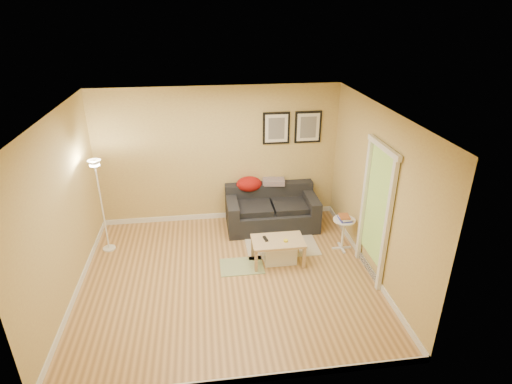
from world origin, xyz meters
TOP-DOWN VIEW (x-y plane):
  - floor at (0.00, 0.00)m, footprint 4.50×4.50m
  - ceiling at (0.00, 0.00)m, footprint 4.50×4.50m
  - wall_back at (0.00, 2.00)m, footprint 4.50×0.00m
  - wall_front at (0.00, -2.00)m, footprint 4.50×0.00m
  - wall_left at (-2.25, 0.00)m, footprint 0.00×4.00m
  - wall_right at (2.25, 0.00)m, footprint 0.00×4.00m
  - baseboard_back at (0.00, 1.99)m, footprint 4.50×0.02m
  - baseboard_front at (0.00, -1.99)m, footprint 4.50×0.02m
  - baseboard_left at (-2.24, 0.00)m, footprint 0.02×4.00m
  - baseboard_right at (2.24, 0.00)m, footprint 0.02×4.00m
  - sofa at (0.94, 1.53)m, footprint 1.70×0.90m
  - red_throw at (0.55, 1.83)m, footprint 0.48×0.36m
  - plaid_throw at (1.03, 1.86)m, footprint 0.45×0.32m
  - framed_print_left at (1.08, 1.98)m, footprint 0.50×0.04m
  - framed_print_right at (1.68, 1.98)m, footprint 0.50×0.04m
  - area_rug at (1.00, 0.83)m, footprint 1.25×0.85m
  - green_runner at (0.24, 0.26)m, footprint 0.70×0.50m
  - coffee_table at (0.84, 0.32)m, footprint 0.89×0.60m
  - remote_control at (0.64, 0.37)m, footprint 0.08×0.17m
  - tape_roll at (0.95, 0.26)m, footprint 0.07×0.07m
  - storage_bin at (0.87, 0.36)m, footprint 0.54×0.40m
  - side_table at (2.02, 0.57)m, footprint 0.38×0.38m
  - book_stack at (2.02, 0.56)m, footprint 0.22×0.27m
  - floor_lamp at (-2.00, 1.10)m, footprint 0.21×0.21m
  - doorway at (2.20, -0.15)m, footprint 0.12×1.01m

SIDE VIEW (x-z plane):
  - floor at x=0.00m, z-range 0.00..0.00m
  - area_rug at x=1.00m, z-range 0.00..0.01m
  - green_runner at x=0.24m, z-range 0.00..0.01m
  - baseboard_back at x=0.00m, z-range 0.00..0.10m
  - baseboard_front at x=0.00m, z-range 0.00..0.10m
  - baseboard_left at x=-2.24m, z-range 0.00..0.10m
  - baseboard_right at x=2.24m, z-range 0.00..0.10m
  - storage_bin at x=0.87m, z-range 0.00..0.33m
  - coffee_table at x=0.84m, z-range 0.00..0.42m
  - side_table at x=2.02m, z-range 0.00..0.58m
  - sofa at x=0.94m, z-range 0.00..0.75m
  - remote_control at x=0.64m, z-range 0.42..0.44m
  - tape_roll at x=0.95m, z-range 0.42..0.45m
  - book_stack at x=2.02m, z-range 0.58..0.65m
  - red_throw at x=0.55m, z-range 0.63..0.91m
  - plaid_throw at x=1.03m, z-range 0.73..0.83m
  - floor_lamp at x=-2.00m, z-range -0.04..1.61m
  - doorway at x=2.20m, z-range -0.04..2.09m
  - wall_back at x=0.00m, z-range -0.95..3.55m
  - wall_front at x=0.00m, z-range -0.95..3.55m
  - wall_left at x=-2.25m, z-range -0.70..3.30m
  - wall_right at x=2.25m, z-range -0.70..3.30m
  - framed_print_left at x=1.08m, z-range 1.50..2.10m
  - framed_print_right at x=1.68m, z-range 1.50..2.10m
  - ceiling at x=0.00m, z-range 2.60..2.60m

